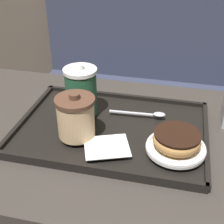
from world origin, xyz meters
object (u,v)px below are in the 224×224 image
Objects in this scene: spoon at (150,114)px; coffee_cup_front at (76,117)px; coffee_cup_rear at (81,91)px; donut_chocolate_glazed at (177,139)px.

coffee_cup_front is at bearing -145.13° from spoon.
spoon is (0.18, 0.14, -0.05)m from coffee_cup_front.
coffee_cup_front is 0.81× the size of coffee_cup_rear.
coffee_cup_rear is at bearing -175.44° from spoon.
coffee_cup_rear reaches higher than donut_chocolate_glazed.
donut_chocolate_glazed reaches higher than spoon.
donut_chocolate_glazed is (0.28, -0.12, -0.04)m from coffee_cup_rear.
coffee_cup_rear is 0.91× the size of spoon.
spoon is (-0.08, 0.14, -0.03)m from donut_chocolate_glazed.
donut_chocolate_glazed is (0.26, -0.01, -0.02)m from coffee_cup_front.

